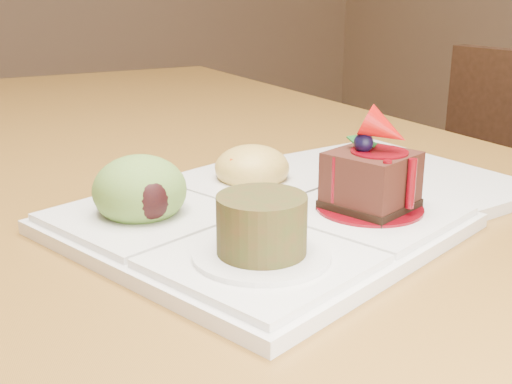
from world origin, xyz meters
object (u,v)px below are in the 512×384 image
second_plate (369,184)px  sampler_plate (250,206)px  chair_right (490,255)px  dining_table (118,238)px

second_plate → sampler_plate: bearing=-165.4°
chair_right → second_plate: 0.62m
dining_table → chair_right: chair_right is taller
chair_right → sampler_plate: 0.78m
chair_right → sampler_plate: (-0.66, -0.29, 0.30)m
second_plate → dining_table: bearing=145.4°
sampler_plate → second_plate: bearing=-4.1°
chair_right → second_plate: bearing=111.0°
dining_table → sampler_plate: bearing=-72.5°
dining_table → chair_right: 0.76m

